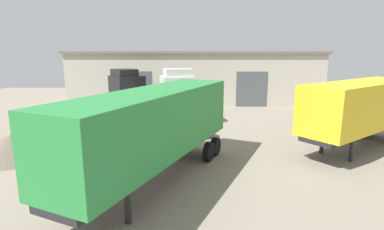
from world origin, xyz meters
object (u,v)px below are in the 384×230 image
object	(u,v)px
container_trailer_red	(362,107)
oil_drum	(79,129)
gravel_pile	(12,145)
tractor_unit_black	(122,95)
container_trailer_green	(155,125)
tractor_unit_white	(179,99)

from	to	relation	value
container_trailer_red	oil_drum	xyz separation A→B (m)	(-17.30, 2.38, -2.06)
container_trailer_red	oil_drum	distance (m)	17.58
gravel_pile	tractor_unit_black	bearing A→B (deg)	72.06
tractor_unit_black	gravel_pile	distance (m)	10.94
tractor_unit_black	oil_drum	bearing A→B (deg)	-140.38
container_trailer_red	oil_drum	bearing A→B (deg)	-45.87
gravel_pile	oil_drum	distance (m)	4.57
container_trailer_green	gravel_pile	xyz separation A→B (m)	(-8.26, 3.20, -1.94)
container_trailer_green	container_trailer_red	world-z (taller)	container_trailer_green
container_trailer_red	tractor_unit_black	bearing A→B (deg)	-66.39
gravel_pile	oil_drum	bearing A→B (deg)	63.81
container_trailer_green	tractor_unit_black	distance (m)	14.41
tractor_unit_black	gravel_pile	size ratio (longest dim) A/B	1.50
container_trailer_green	tractor_unit_white	bearing A→B (deg)	-158.62
container_trailer_green	gravel_pile	world-z (taller)	container_trailer_green
tractor_unit_black	oil_drum	world-z (taller)	tractor_unit_black
tractor_unit_white	gravel_pile	distance (m)	11.33
tractor_unit_white	oil_drum	bearing A→B (deg)	100.74
tractor_unit_white	oil_drum	distance (m)	7.45
tractor_unit_white	oil_drum	xyz separation A→B (m)	(-6.53, -3.20, -1.60)
tractor_unit_black	container_trailer_red	world-z (taller)	tractor_unit_black
container_trailer_red	gravel_pile	bearing A→B (deg)	-32.96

